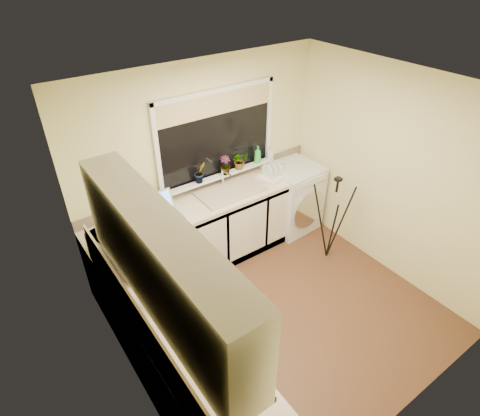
% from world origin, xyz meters
% --- Properties ---
extents(floor, '(3.20, 3.20, 0.00)m').
position_xyz_m(floor, '(0.00, 0.00, 0.00)').
color(floor, brown).
rests_on(floor, ground).
extents(ceiling, '(3.20, 3.20, 0.00)m').
position_xyz_m(ceiling, '(0.00, 0.00, 2.45)').
color(ceiling, white).
rests_on(ceiling, ground).
extents(wall_back, '(3.20, 0.00, 3.20)m').
position_xyz_m(wall_back, '(0.00, 1.50, 1.23)').
color(wall_back, beige).
rests_on(wall_back, ground).
extents(wall_front, '(3.20, 0.00, 3.20)m').
position_xyz_m(wall_front, '(0.00, -1.50, 1.23)').
color(wall_front, beige).
rests_on(wall_front, ground).
extents(wall_left, '(0.00, 3.00, 3.00)m').
position_xyz_m(wall_left, '(-1.60, 0.00, 1.23)').
color(wall_left, beige).
rests_on(wall_left, ground).
extents(wall_right, '(0.00, 3.00, 3.00)m').
position_xyz_m(wall_right, '(1.60, 0.00, 1.23)').
color(wall_right, beige).
rests_on(wall_right, ground).
extents(base_cabinet_back, '(2.55, 0.60, 0.86)m').
position_xyz_m(base_cabinet_back, '(-0.33, 1.20, 0.43)').
color(base_cabinet_back, silver).
rests_on(base_cabinet_back, floor).
extents(base_cabinet_left, '(0.54, 2.40, 0.86)m').
position_xyz_m(base_cabinet_left, '(-1.30, -0.30, 0.43)').
color(base_cabinet_left, silver).
rests_on(base_cabinet_left, floor).
extents(worktop_back, '(3.20, 0.60, 0.04)m').
position_xyz_m(worktop_back, '(0.00, 1.20, 0.88)').
color(worktop_back, beige).
rests_on(worktop_back, base_cabinet_back).
extents(worktop_left, '(0.60, 2.40, 0.04)m').
position_xyz_m(worktop_left, '(-1.30, -0.30, 0.88)').
color(worktop_left, beige).
rests_on(worktop_left, base_cabinet_left).
extents(upper_cabinet, '(0.28, 1.90, 0.70)m').
position_xyz_m(upper_cabinet, '(-1.44, -0.45, 1.80)').
color(upper_cabinet, silver).
rests_on(upper_cabinet, wall_left).
extents(splashback_left, '(0.02, 2.40, 0.45)m').
position_xyz_m(splashback_left, '(-1.59, -0.30, 1.12)').
color(splashback_left, beige).
rests_on(splashback_left, wall_left).
extents(splashback_back, '(3.20, 0.02, 0.14)m').
position_xyz_m(splashback_back, '(0.00, 1.49, 0.97)').
color(splashback_back, beige).
rests_on(splashback_back, wall_back).
extents(window_glass, '(1.50, 0.02, 1.00)m').
position_xyz_m(window_glass, '(0.20, 1.49, 1.55)').
color(window_glass, black).
rests_on(window_glass, wall_back).
extents(window_blind, '(1.50, 0.02, 0.25)m').
position_xyz_m(window_blind, '(0.20, 1.46, 1.92)').
color(window_blind, tan).
rests_on(window_blind, wall_back).
extents(windowsill, '(1.60, 0.14, 0.03)m').
position_xyz_m(windowsill, '(0.20, 1.43, 1.04)').
color(windowsill, white).
rests_on(windowsill, wall_back).
extents(sink, '(0.82, 0.46, 0.03)m').
position_xyz_m(sink, '(0.20, 1.20, 0.91)').
color(sink, tan).
rests_on(sink, worktop_back).
extents(faucet, '(0.03, 0.03, 0.24)m').
position_xyz_m(faucet, '(0.20, 1.38, 1.02)').
color(faucet, silver).
rests_on(faucet, worktop_back).
extents(washing_machine, '(0.70, 0.68, 0.94)m').
position_xyz_m(washing_machine, '(1.20, 1.17, 0.47)').
color(washing_machine, silver).
rests_on(washing_machine, floor).
extents(laptop, '(0.35, 0.35, 0.25)m').
position_xyz_m(laptop, '(-0.69, 1.23, 0.97)').
color(laptop, '#A0A0A7').
rests_on(laptop, worktop_back).
extents(kettle, '(0.15, 0.15, 0.20)m').
position_xyz_m(kettle, '(-1.27, 0.10, 1.00)').
color(kettle, silver).
rests_on(kettle, worktop_left).
extents(dish_rack, '(0.44, 0.37, 0.06)m').
position_xyz_m(dish_rack, '(0.82, 1.16, 0.93)').
color(dish_rack, white).
rests_on(dish_rack, worktop_back).
extents(tripod, '(0.69, 0.69, 1.17)m').
position_xyz_m(tripod, '(1.14, 0.37, 0.59)').
color(tripod, black).
rests_on(tripod, floor).
extents(glass_jug, '(0.10, 0.10, 0.15)m').
position_xyz_m(glass_jug, '(-1.27, -1.00, 0.97)').
color(glass_jug, silver).
rests_on(glass_jug, worktop_left).
extents(steel_jar, '(0.08, 0.08, 0.11)m').
position_xyz_m(steel_jar, '(-1.30, -0.17, 0.96)').
color(steel_jar, white).
rests_on(steel_jar, worktop_left).
extents(microwave, '(0.56, 0.68, 0.33)m').
position_xyz_m(microwave, '(-1.32, 0.73, 1.06)').
color(microwave, white).
rests_on(microwave, worktop_left).
extents(plant_b, '(0.14, 0.12, 0.26)m').
position_xyz_m(plant_b, '(-0.10, 1.40, 1.18)').
color(plant_b, '#999999').
rests_on(plant_b, windowsill).
extents(plant_c, '(0.15, 0.15, 0.23)m').
position_xyz_m(plant_c, '(0.25, 1.39, 1.17)').
color(plant_c, '#999999').
rests_on(plant_c, windowsill).
extents(plant_d, '(0.24, 0.22, 0.22)m').
position_xyz_m(plant_d, '(0.48, 1.40, 1.16)').
color(plant_d, '#999999').
rests_on(plant_d, windowsill).
extents(soap_bottle_green, '(0.11, 0.11, 0.23)m').
position_xyz_m(soap_bottle_green, '(0.76, 1.40, 1.16)').
color(soap_bottle_green, green).
rests_on(soap_bottle_green, windowsill).
extents(soap_bottle_clear, '(0.10, 0.10, 0.18)m').
position_xyz_m(soap_bottle_clear, '(0.95, 1.40, 1.14)').
color(soap_bottle_clear, '#999999').
rests_on(soap_bottle_clear, windowsill).
extents(cup_back, '(0.14, 0.14, 0.10)m').
position_xyz_m(cup_back, '(1.03, 1.26, 0.95)').
color(cup_back, silver).
rests_on(cup_back, worktop_back).
extents(cup_left, '(0.12, 0.12, 0.10)m').
position_xyz_m(cup_left, '(-1.28, -0.70, 0.95)').
color(cup_left, '#F0E9C6').
rests_on(cup_left, worktop_left).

